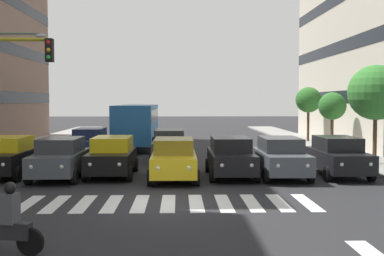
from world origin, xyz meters
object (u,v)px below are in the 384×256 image
Objects in this scene: car_6 at (8,156)px; street_tree_3 at (308,100)px; car_row2_1 at (169,145)px; bus_behind_traffic at (137,121)px; motorcycle_with_rider at (8,225)px; car_5 at (60,158)px; car_row2_0 at (90,143)px; street_tree_2 at (332,106)px; car_4 at (112,156)px; car_1 at (281,157)px; car_3 at (174,159)px; car_0 at (338,156)px; street_tree_1 at (376,93)px; car_2 at (231,157)px.

car_6 is 1.05× the size of street_tree_3.
car_row2_1 is 0.42× the size of bus_behind_traffic.
car_5 is at bearing -82.64° from motorcycle_with_rider.
car_row2_0 is at bearing 71.40° from bus_behind_traffic.
street_tree_3 is at bearing -146.89° from car_row2_0.
car_4 is at bearing 38.72° from street_tree_2.
car_5 is 0.42× the size of bus_behind_traffic.
car_row2_0 is (9.50, -7.47, 0.00)m from car_1.
car_1 and car_3 have the same top height.
car_0 and car_row2_1 have the same top height.
car_1 is 0.42× the size of bus_behind_traffic.
bus_behind_traffic reaches higher than car_0.
car_0 is at bearing -178.15° from car_5.
bus_behind_traffic is 13.37m from street_tree_2.
bus_behind_traffic reaches higher than motorcycle_with_rider.
car_5 is 1.00× the size of car_row2_0.
street_tree_3 reaches higher than car_0.
car_3 is (4.59, 0.49, 0.00)m from car_1.
street_tree_2 is (-10.57, -4.95, 2.05)m from car_row2_1.
car_3 is 2.92m from car_4.
car_3 is at bearing -109.21° from motorcycle_with_rider.
motorcycle_with_rider is at bearing 57.35° from street_tree_2.
car_1 is 0.90× the size of street_tree_1.
car_4 is at bearing -4.52° from car_2.
street_tree_3 reaches higher than car_6.
car_4 reaches higher than motorcycle_with_rider.
bus_behind_traffic is (9.89, -13.69, 0.97)m from car_0.
street_tree_2 is at bearing 88.74° from street_tree_3.
bus_behind_traffic is at bearing -108.82° from car_6.
car_4 is 2.20m from car_5.
car_5 and car_row2_0 have the same top height.
street_tree_2 is at bearing -143.74° from car_5.
street_tree_2 is 0.88× the size of street_tree_3.
car_row2_1 is at bearing -37.39° from car_0.
car_4 is at bearing 52.13° from street_tree_3.
car_5 is 1.00× the size of car_row2_1.
car_3 is 10.54m from motorcycle_with_rider.
car_6 is 2.64× the size of motorcycle_with_rider.
street_tree_1 reaches higher than car_4.
car_5 is at bearing 163.56° from car_6.
bus_behind_traffic reaches higher than car_5.
car_6 is at bearing 71.18° from bus_behind_traffic.
car_1 and car_4 have the same top height.
motorcycle_with_rider is 0.40× the size of street_tree_3.
car_row2_0 is 2.64× the size of motorcycle_with_rider.
car_3 is at bearing 92.67° from car_row2_1.
car_row2_1 is at bearing -50.97° from car_1.
street_tree_2 is (-15.08, -11.06, 2.05)m from car_5.
car_5 is 2.55m from car_6.
car_3 is 15.54m from street_tree_2.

